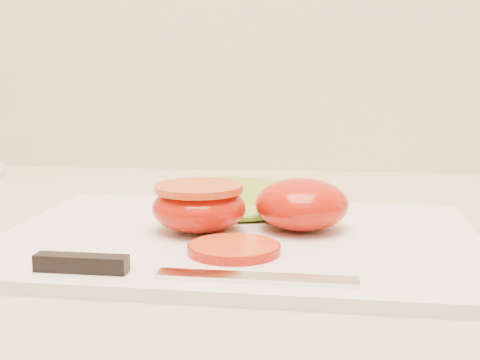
{
  "coord_description": "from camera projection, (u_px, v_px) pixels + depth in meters",
  "views": [
    {
      "loc": [
        -0.2,
        1.05,
        1.08
      ],
      "look_at": [
        -0.26,
        1.61,
        0.99
      ],
      "focal_mm": 50.0,
      "sensor_mm": 36.0,
      "label": 1
    }
  ],
  "objects": [
    {
      "name": "lettuce_leaf_0",
      "position": [
        235.0,
        199.0,
        0.65
      ],
      "size": [
        0.16,
        0.12,
        0.03
      ],
      "primitive_type": "ellipsoid",
      "rotation": [
        0.0,
        0.0,
        -0.21
      ],
      "color": "#8EB42F",
      "rests_on": "cutting_board"
    },
    {
      "name": "knife",
      "position": [
        148.0,
        269.0,
        0.46
      ],
      "size": [
        0.22,
        0.03,
        0.01
      ],
      "rotation": [
        0.0,
        0.0,
        -0.05
      ],
      "color": "silver",
      "rests_on": "cutting_board"
    },
    {
      "name": "tomato_slice_0",
      "position": [
        234.0,
        248.0,
        0.51
      ],
      "size": [
        0.07,
        0.07,
        0.01
      ],
      "primitive_type": "cylinder",
      "color": "#CD6123",
      "rests_on": "cutting_board"
    },
    {
      "name": "tomato_half_cut",
      "position": [
        199.0,
        206.0,
        0.57
      ],
      "size": [
        0.08,
        0.08,
        0.04
      ],
      "color": "#B0210C",
      "rests_on": "cutting_board"
    },
    {
      "name": "tomato_half_dome",
      "position": [
        302.0,
        204.0,
        0.58
      ],
      "size": [
        0.08,
        0.08,
        0.04
      ],
      "primitive_type": "ellipsoid",
      "color": "#B0210C",
      "rests_on": "cutting_board"
    },
    {
      "name": "cutting_board",
      "position": [
        239.0,
        240.0,
        0.57
      ],
      "size": [
        0.42,
        0.31,
        0.01
      ],
      "primitive_type": "cube",
      "rotation": [
        0.0,
        0.0,
        -0.05
      ],
      "color": "white",
      "rests_on": "counter"
    }
  ]
}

